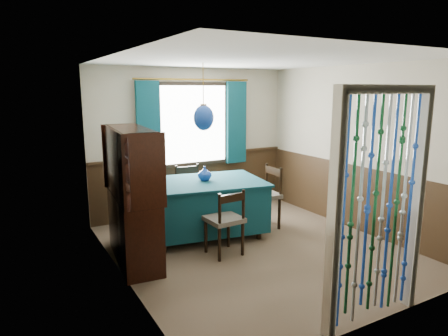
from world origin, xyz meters
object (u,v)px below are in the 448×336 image
dining_table (204,204)px  chair_far (190,192)px  chair_near (225,220)px  sideboard (133,216)px  pendant_lamp (204,118)px  bowl_shelf (142,173)px  chair_left (137,214)px  chair_right (264,195)px  vase_sideboard (130,184)px  vase_table (205,174)px

dining_table → chair_far: bearing=91.3°
chair_far → chair_near: bearing=87.8°
sideboard → pendant_lamp: size_ratio=1.80×
chair_far → bowl_shelf: size_ratio=3.99×
chair_far → pendant_lamp: pendant_lamp is taller
chair_left → chair_right: chair_right is taller
chair_far → vase_sideboard: bearing=40.2°
dining_table → chair_left: bearing=179.9°
chair_left → pendant_lamp: 1.64m
chair_far → chair_right: 1.23m
chair_near → bowl_shelf: size_ratio=3.89×
vase_table → bowl_shelf: (-1.15, -0.68, 0.26)m
vase_table → pendant_lamp: bearing=-128.2°
dining_table → chair_near: 0.80m
chair_right → bowl_shelf: bowl_shelf is taller
chair_left → vase_sideboard: vase_sideboard is taller
chair_right → vase_table: (-0.95, 0.17, 0.41)m
sideboard → chair_right: bearing=11.9°
sideboard → pendant_lamp: bearing=23.5°
chair_near → vase_sideboard: (-1.04, 0.66, 0.47)m
chair_near → sideboard: (-1.10, 0.41, 0.12)m
chair_left → chair_right: bearing=85.3°
dining_table → bowl_shelf: size_ratio=8.25×
pendant_lamp → bowl_shelf: 1.42m
dining_table → vase_sideboard: 1.23m
chair_near → chair_right: (1.07, 0.65, 0.04)m
pendant_lamp → vase_sideboard: (-1.13, -0.13, -0.80)m
chair_right → vase_table: 1.05m
chair_left → chair_right: size_ratio=0.83×
dining_table → bowl_shelf: bowl_shelf is taller
bowl_shelf → vase_sideboard: bearing=90.0°
dining_table → chair_right: (0.97, -0.14, 0.04)m
chair_near → pendant_lamp: size_ratio=0.94×
chair_left → pendant_lamp: (0.96, -0.17, 1.32)m
chair_near → vase_table: bearing=78.6°
pendant_lamp → vase_table: bearing=51.8°
sideboard → bowl_shelf: (0.06, -0.26, 0.59)m
pendant_lamp → vase_sideboard: bearing=-173.2°
chair_left → vase_table: size_ratio=4.15×
pendant_lamp → chair_right: bearing=-8.3°
vase_table → chair_near: bearing=-98.2°
chair_far → sideboard: bearing=46.0°
bowl_shelf → chair_left: bearing=78.5°
chair_far → chair_left: chair_far is taller
chair_far → bowl_shelf: bowl_shelf is taller
chair_left → bowl_shelf: 1.12m
sideboard → vase_table: size_ratio=8.71×
bowl_shelf → chair_near: bearing=-8.1°
chair_right → sideboard: bearing=99.8°
vase_sideboard → chair_near: bearing=-32.5°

